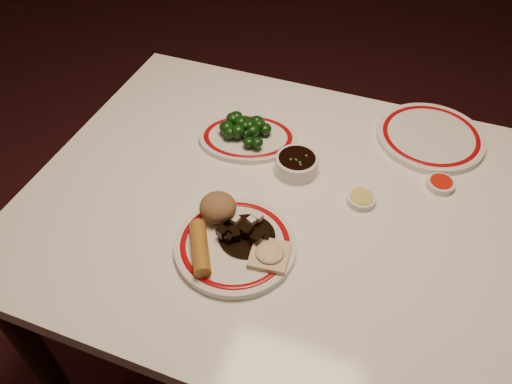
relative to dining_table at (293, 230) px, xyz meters
The scene contains 13 objects.
ground 0.66m from the dining_table, ahead, with size 7.00×7.00×0.00m, color black.
dining_table is the anchor object (origin of this frame).
main_plate 0.21m from the dining_table, 115.83° to the right, with size 0.30×0.30×0.02m.
rice_mound 0.22m from the dining_table, 142.19° to the right, with size 0.08×0.08×0.06m, color #886140.
spring_roll 0.28m from the dining_table, 122.41° to the right, with size 0.03×0.03×0.12m, color #A87629.
fried_wonton 0.21m from the dining_table, 90.39° to the right, with size 0.08×0.08×0.02m.
stirfry_heap 0.19m from the dining_table, 114.56° to the right, with size 0.12×0.12×0.03m.
broccoli_plate 0.26m from the dining_table, 137.42° to the left, with size 0.29×0.27×0.02m.
broccoli_pile 0.28m from the dining_table, 137.75° to the left, with size 0.13×0.10×0.05m.
soy_bowl 0.15m from the dining_table, 106.96° to the left, with size 0.10×0.10×0.04m.
sweet_sour_dish 0.35m from the dining_table, 29.73° to the left, with size 0.06×0.06×0.02m.
mustard_dish 0.18m from the dining_table, 22.86° to the left, with size 0.06×0.06×0.02m.
far_plate 0.43m from the dining_table, 52.75° to the left, with size 0.33×0.33×0.02m.
Camera 1 is at (0.18, -0.73, 1.57)m, focal length 35.00 mm.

